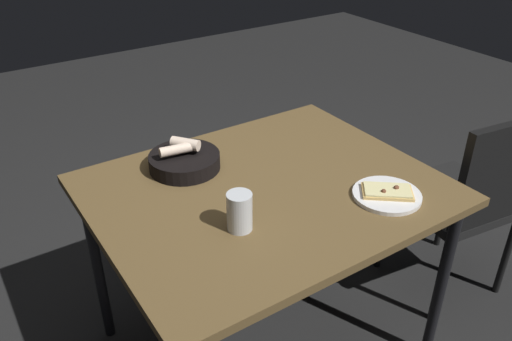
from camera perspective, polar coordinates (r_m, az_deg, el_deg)
dining_table at (r=1.77m, az=1.08°, el=-3.50°), size 0.92×1.12×0.75m
pizza_plate at (r=1.73m, az=14.15°, el=-2.52°), size 0.22×0.22×0.04m
bread_basket at (r=1.84m, az=-7.86°, el=1.14°), size 0.25×0.25×0.11m
beer_glass at (r=1.51m, az=-1.81°, el=-4.75°), size 0.08×0.08×0.12m
chair_near at (r=2.30m, az=22.37°, el=-2.35°), size 0.49×0.49×0.89m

